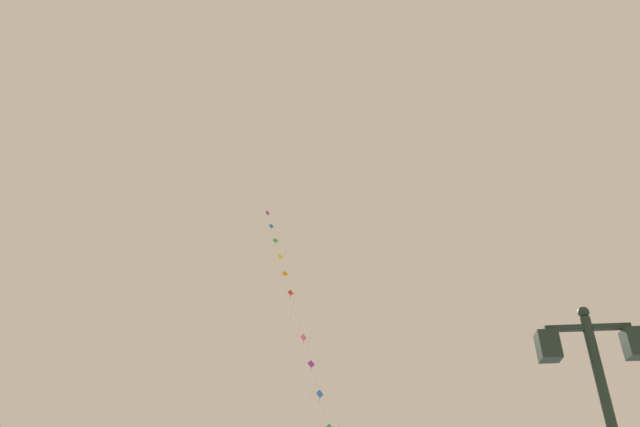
# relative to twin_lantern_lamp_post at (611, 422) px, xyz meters

# --- Properties ---
(twin_lantern_lamp_post) EXTENTS (1.45, 0.28, 5.12)m
(twin_lantern_lamp_post) POSITION_rel_twin_lantern_lamp_post_xyz_m (0.00, 0.00, 0.00)
(twin_lantern_lamp_post) COLOR #1E2D23
(twin_lantern_lamp_post) RESTS_ON ground_plane
(kite_train) EXTENTS (7.68, 14.37, 25.47)m
(kite_train) POSITION_rel_twin_lantern_lamp_post_xyz_m (-6.70, 21.76, 9.46)
(kite_train) COLOR brown
(kite_train) RESTS_ON ground_plane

